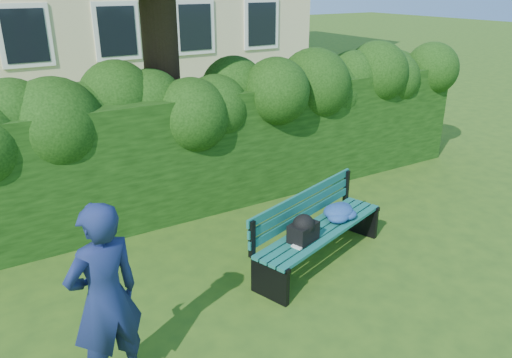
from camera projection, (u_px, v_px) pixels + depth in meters
ground at (281, 264)px, 6.26m from camera, size 80.00×80.00×0.00m
hedge at (201, 149)px, 7.66m from camera, size 10.00×1.00×1.80m
park_bench at (320, 224)px, 6.19m from camera, size 2.18×1.19×0.89m
man_reading at (105, 299)px, 4.11m from camera, size 0.70×0.54×1.74m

